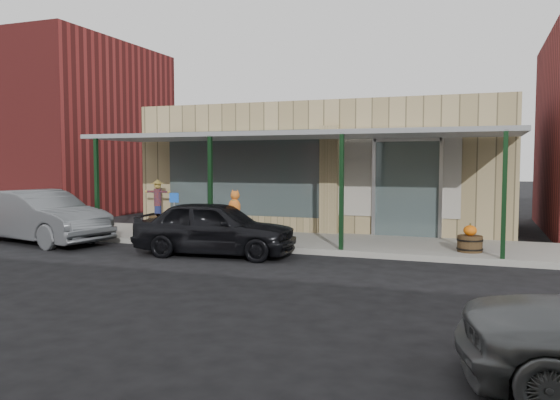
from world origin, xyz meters
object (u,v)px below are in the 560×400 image
(barrel_scarecrow, at_px, (158,211))
(parked_sedan, at_px, (215,228))
(car_grey, at_px, (41,217))
(handicap_sign, at_px, (174,209))
(barrel_pumpkin, at_px, (470,242))

(barrel_scarecrow, relative_size, parked_sedan, 0.38)
(parked_sedan, xyz_separation_m, car_grey, (-5.62, 0.13, 0.07))
(barrel_scarecrow, relative_size, car_grey, 0.35)
(parked_sedan, height_order, car_grey, parked_sedan)
(barrel_scarecrow, xyz_separation_m, car_grey, (-1.76, -3.31, 0.07))
(handicap_sign, bearing_deg, parked_sedan, -43.51)
(parked_sedan, bearing_deg, barrel_pumpkin, -78.46)
(parked_sedan, distance_m, car_grey, 5.62)
(barrel_scarecrow, height_order, car_grey, barrel_scarecrow)
(barrel_scarecrow, xyz_separation_m, barrel_pumpkin, (9.79, -1.68, -0.29))
(barrel_scarecrow, height_order, handicap_sign, barrel_scarecrow)
(handicap_sign, xyz_separation_m, car_grey, (-3.68, -1.15, -0.23))
(car_grey, bearing_deg, parked_sedan, -79.06)
(barrel_scarecrow, distance_m, handicap_sign, 2.91)
(handicap_sign, distance_m, parked_sedan, 2.34)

